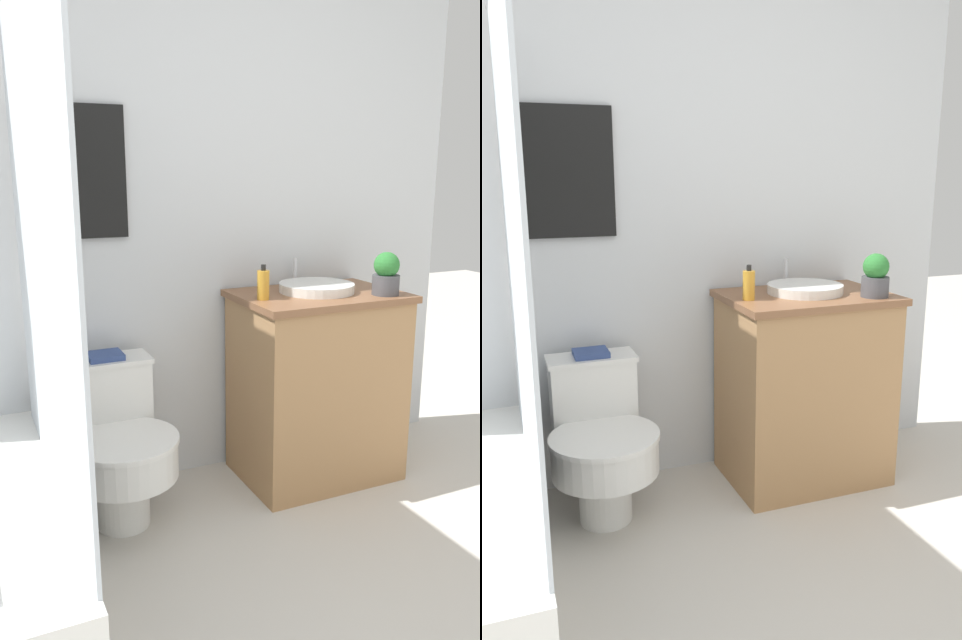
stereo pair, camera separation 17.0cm
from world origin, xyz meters
The scene contains 7 objects.
wall_back centered at (0.00, 1.90, 1.25)m, with size 3.27×0.07×2.50m.
toilet centered at (-0.16, 1.59, 0.33)m, with size 0.43×0.56×0.64m.
vanity centered at (0.77, 1.60, 0.43)m, with size 0.73×0.52×0.87m.
sink centered at (0.77, 1.62, 0.89)m, with size 0.34×0.37×0.13m.
soap_bottle centered at (0.48, 1.57, 0.93)m, with size 0.05×0.05×0.15m.
potted_plant centered at (1.01, 1.44, 0.96)m, with size 0.12×0.12×0.19m.
book_on_tank centered at (-0.16, 1.74, 0.65)m, with size 0.14×0.13×0.02m.
Camera 2 is at (-0.53, -0.78, 1.39)m, focal length 35.00 mm.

